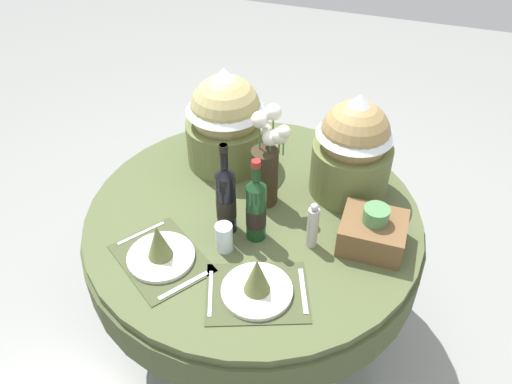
% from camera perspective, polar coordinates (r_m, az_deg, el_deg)
% --- Properties ---
extents(ground, '(8.00, 8.00, 0.00)m').
position_cam_1_polar(ground, '(2.62, -0.23, -14.31)').
color(ground, gray).
extents(dining_table, '(1.33, 1.33, 0.74)m').
position_cam_1_polar(dining_table, '(2.14, -0.27, -4.78)').
color(dining_table, '#4C5633').
rests_on(dining_table, ground).
extents(place_setting_left, '(0.43, 0.41, 0.16)m').
position_cam_1_polar(place_setting_left, '(1.88, -10.39, -6.21)').
color(place_setting_left, '#41492B').
rests_on(place_setting_left, dining_table).
extents(place_setting_right, '(0.41, 0.36, 0.16)m').
position_cam_1_polar(place_setting_right, '(1.75, 0.11, -9.93)').
color(place_setting_right, '#41492B').
rests_on(place_setting_right, dining_table).
extents(flower_vase, '(0.15, 0.12, 0.42)m').
position_cam_1_polar(flower_vase, '(1.99, 1.17, 3.28)').
color(flower_vase, '#332819').
rests_on(flower_vase, dining_table).
extents(wine_bottle_left, '(0.07, 0.07, 0.35)m').
position_cam_1_polar(wine_bottle_left, '(1.87, 0.01, -1.86)').
color(wine_bottle_left, '#143819').
rests_on(wine_bottle_left, dining_table).
extents(wine_bottle_centre, '(0.07, 0.07, 0.39)m').
position_cam_1_polar(wine_bottle_centre, '(1.90, -3.28, -0.81)').
color(wine_bottle_centre, black).
rests_on(wine_bottle_centre, dining_table).
extents(tumbler_near_left, '(0.06, 0.06, 0.11)m').
position_cam_1_polar(tumbler_near_left, '(1.88, -3.48, -4.94)').
color(tumbler_near_left, silver).
rests_on(tumbler_near_left, dining_table).
extents(pepper_mill, '(0.04, 0.04, 0.20)m').
position_cam_1_polar(pepper_mill, '(1.88, 6.17, -3.70)').
color(pepper_mill, '#B7B2AD').
rests_on(pepper_mill, dining_table).
extents(gift_tub_back_left, '(0.34, 0.34, 0.44)m').
position_cam_1_polar(gift_tub_back_left, '(2.19, -3.31, 8.34)').
color(gift_tub_back_left, olive).
rests_on(gift_tub_back_left, dining_table).
extents(gift_tub_back_right, '(0.31, 0.31, 0.44)m').
position_cam_1_polar(gift_tub_back_right, '(2.05, 10.56, 5.28)').
color(gift_tub_back_right, olive).
rests_on(gift_tub_back_right, dining_table).
extents(woven_basket_side_right, '(0.23, 0.20, 0.18)m').
position_cam_1_polar(woven_basket_side_right, '(1.93, 12.56, -4.20)').
color(woven_basket_side_right, brown).
rests_on(woven_basket_side_right, dining_table).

